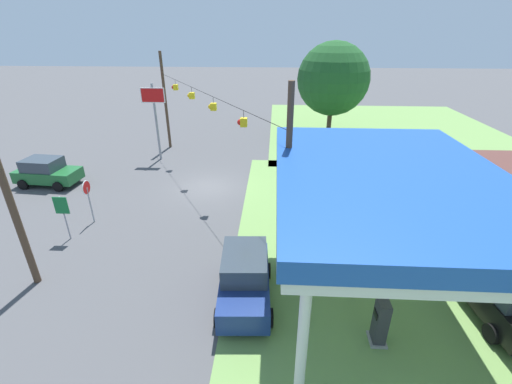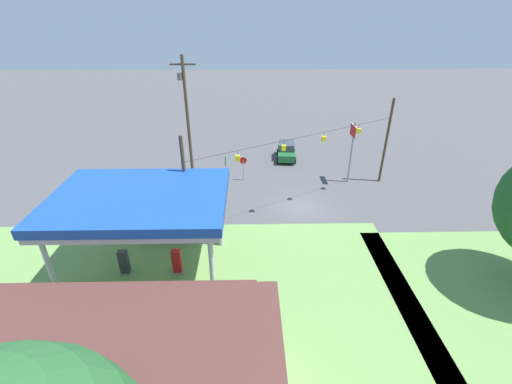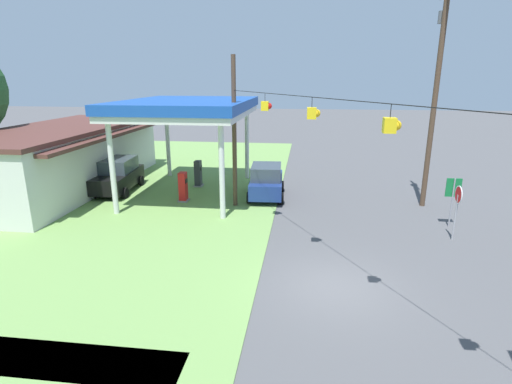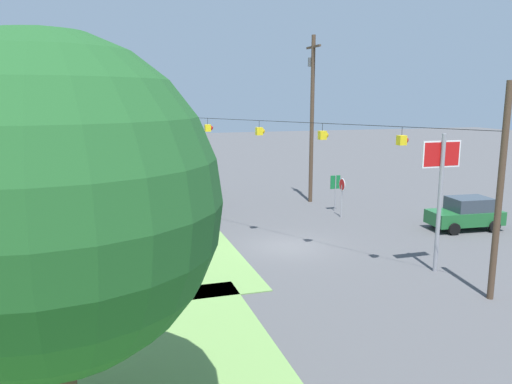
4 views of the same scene
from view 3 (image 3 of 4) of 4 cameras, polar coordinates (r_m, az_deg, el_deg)
ground_plane at (r=14.47m, az=11.17°, el=-13.17°), size 160.00×160.00×0.00m
grass_verge_station_corner at (r=30.39m, az=-23.75°, el=1.45°), size 36.00×28.00×0.04m
gas_station_canopy at (r=24.28m, az=-9.72°, el=11.64°), size 9.90×7.15×5.71m
gas_station_store at (r=28.65m, az=-25.77°, el=4.46°), size 15.81×7.06×3.98m
fuel_pump_near at (r=23.46m, az=-10.37°, el=0.60°), size 0.71×0.56×1.74m
fuel_pump_far at (r=26.53m, az=-8.26°, el=2.50°), size 0.71×0.56×1.74m
car_at_pumps_front at (r=23.84m, az=1.49°, el=1.57°), size 4.37×2.29×2.02m
car_at_pumps_rear at (r=26.60m, az=-19.08°, el=2.29°), size 4.88×2.40×2.09m
stop_sign_roadside at (r=19.43m, az=26.85°, el=-1.16°), size 0.80×0.08×2.50m
route_sign at (r=21.17m, az=26.32°, el=-0.07°), size 0.10×0.70×2.40m
utility_pole_main at (r=23.49m, az=24.34°, el=13.50°), size 2.20×0.44×11.70m
signal_span_gantry at (r=12.92m, az=12.29°, el=4.31°), size 17.28×10.24×8.12m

